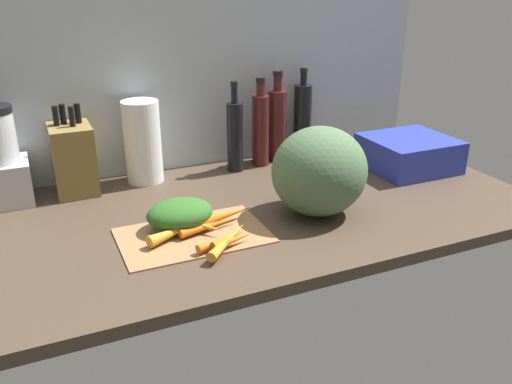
{
  "coord_description": "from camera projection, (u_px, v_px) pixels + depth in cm",
  "views": [
    {
      "loc": [
        -44.48,
        -121.65,
        58.45
      ],
      "look_at": [
        4.71,
        -11.27,
        8.52
      ],
      "focal_mm": 37.28,
      "sensor_mm": 36.0,
      "label": 1
    }
  ],
  "objects": [
    {
      "name": "ground_plane",
      "position": [
        223.0,
        215.0,
        1.42
      ],
      "size": [
        170.0,
        80.0,
        3.0
      ],
      "primitive_type": "cube",
      "color": "#47382B"
    },
    {
      "name": "paper_towel_roll",
      "position": [
        143.0,
        142.0,
        1.57
      ],
      "size": [
        10.8,
        10.8,
        24.53
      ],
      "primitive_type": "cylinder",
      "color": "white",
      "rests_on": "ground_plane"
    },
    {
      "name": "carrot_6",
      "position": [
        211.0,
        225.0,
        1.29
      ],
      "size": [
        16.74,
        5.33,
        2.24
      ],
      "primitive_type": "cone",
      "rotation": [
        0.0,
        1.57,
        0.19
      ],
      "color": "orange",
      "rests_on": "cutting_board"
    },
    {
      "name": "dish_rack",
      "position": [
        409.0,
        153.0,
        1.7
      ],
      "size": [
        25.93,
        24.29,
        10.21
      ],
      "primitive_type": "cube",
      "color": "#2838AD",
      "rests_on": "ground_plane"
    },
    {
      "name": "knife_block",
      "position": [
        73.0,
        158.0,
        1.5
      ],
      "size": [
        11.21,
        15.43,
        25.06
      ],
      "color": "olive",
      "rests_on": "ground_plane"
    },
    {
      "name": "bottle_3",
      "position": [
        302.0,
        119.0,
        1.8
      ],
      "size": [
        5.98,
        5.98,
        29.91
      ],
      "color": "black",
      "rests_on": "ground_plane"
    },
    {
      "name": "carrot_4",
      "position": [
        223.0,
        239.0,
        1.22
      ],
      "size": [
        14.2,
        6.39,
        2.12
      ],
      "primitive_type": "cone",
      "rotation": [
        0.0,
        1.57,
        0.31
      ],
      "color": "orange",
      "rests_on": "cutting_board"
    },
    {
      "name": "winter_squash",
      "position": [
        319.0,
        171.0,
        1.35
      ],
      "size": [
        24.93,
        23.19,
        23.22
      ],
      "primitive_type": "ellipsoid",
      "color": "#4C6B47",
      "rests_on": "ground_plane"
    },
    {
      "name": "bottle_0",
      "position": [
        235.0,
        135.0,
        1.66
      ],
      "size": [
        5.11,
        5.11,
        28.47
      ],
      "color": "black",
      "rests_on": "ground_plane"
    },
    {
      "name": "wall_back",
      "position": [
        176.0,
        73.0,
        1.63
      ],
      "size": [
        170.0,
        3.0,
        60.0
      ],
      "primitive_type": "cube",
      "color": "#ADB7C1",
      "rests_on": "ground_plane"
    },
    {
      "name": "carrot_2",
      "position": [
        201.0,
        226.0,
        1.28
      ],
      "size": [
        10.29,
        11.06,
        2.89
      ],
      "primitive_type": "cone",
      "rotation": [
        0.0,
        1.57,
        -0.84
      ],
      "color": "orange",
      "rests_on": "cutting_board"
    },
    {
      "name": "blender_appliance",
      "position": [
        0.0,
        163.0,
        1.42
      ],
      "size": [
        13.92,
        13.92,
        26.84
      ],
      "color": "#B2B2B7",
      "rests_on": "ground_plane"
    },
    {
      "name": "carrot_1",
      "position": [
        222.0,
        216.0,
        1.32
      ],
      "size": [
        17.94,
        7.15,
        3.58
      ],
      "primitive_type": "cone",
      "rotation": [
        0.0,
        1.57,
        0.21
      ],
      "color": "orange",
      "rests_on": "cutting_board"
    },
    {
      "name": "carrot_0",
      "position": [
        175.0,
        231.0,
        1.25
      ],
      "size": [
        14.79,
        8.11,
        2.85
      ],
      "primitive_type": "cone",
      "rotation": [
        0.0,
        1.57,
        0.38
      ],
      "color": "orange",
      "rests_on": "cutting_board"
    },
    {
      "name": "carrot_3",
      "position": [
        229.0,
        240.0,
        1.21
      ],
      "size": [
        14.64,
        14.22,
        2.44
      ],
      "primitive_type": "cone",
      "rotation": [
        0.0,
        1.57,
        0.77
      ],
      "color": "orange",
      "rests_on": "cutting_board"
    },
    {
      "name": "carrot_5",
      "position": [
        233.0,
        240.0,
        1.21
      ],
      "size": [
        11.24,
        5.13,
        2.43
      ],
      "primitive_type": "cone",
      "rotation": [
        0.0,
        1.57,
        0.26
      ],
      "color": "orange",
      "rests_on": "cutting_board"
    },
    {
      "name": "cutting_board",
      "position": [
        193.0,
        235.0,
        1.27
      ],
      "size": [
        35.12,
        22.63,
        0.8
      ],
      "primitive_type": "cube",
      "color": "#997047",
      "rests_on": "ground_plane"
    },
    {
      "name": "bottle_1",
      "position": [
        260.0,
        128.0,
        1.7
      ],
      "size": [
        5.42,
        5.42,
        28.59
      ],
      "color": "#471919",
      "rests_on": "ground_plane"
    },
    {
      "name": "carrot_greens_pile",
      "position": [
        180.0,
        214.0,
        1.29
      ],
      "size": [
        16.33,
        12.56,
        6.91
      ],
      "primitive_type": "ellipsoid",
      "color": "#2D6023",
      "rests_on": "cutting_board"
    },
    {
      "name": "bottle_2",
      "position": [
        277.0,
        123.0,
        1.75
      ],
      "size": [
        6.22,
        6.22,
        29.75
      ],
      "color": "#471919",
      "rests_on": "ground_plane"
    }
  ]
}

